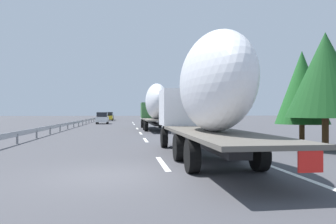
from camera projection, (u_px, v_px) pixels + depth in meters
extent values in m
plane|color=#424247|center=(123.00, 124.00, 48.80)|extent=(260.00, 260.00, 0.00)
cube|color=white|center=(163.00, 163.00, 11.39)|extent=(3.20, 0.20, 0.01)
cube|color=white|center=(146.00, 140.00, 21.04)|extent=(3.20, 0.20, 0.01)
cube|color=white|center=(141.00, 133.00, 28.00)|extent=(3.20, 0.20, 0.01)
cube|color=white|center=(137.00, 129.00, 36.16)|extent=(3.20, 0.20, 0.01)
cube|color=white|center=(134.00, 124.00, 48.94)|extent=(3.20, 0.20, 0.01)
cube|color=white|center=(133.00, 123.00, 54.83)|extent=(3.20, 0.20, 0.01)
cube|color=white|center=(133.00, 122.00, 59.49)|extent=(3.20, 0.20, 0.01)
cube|color=white|center=(154.00, 123.00, 54.50)|extent=(110.00, 0.20, 0.01)
cube|color=#387038|center=(151.00, 110.00, 38.45)|extent=(2.40, 2.50, 1.90)
cube|color=black|center=(150.00, 106.00, 39.54)|extent=(0.08, 2.12, 0.80)
cube|color=#262628|center=(153.00, 123.00, 35.34)|extent=(11.53, 0.70, 0.24)
cube|color=#59544C|center=(156.00, 120.00, 32.24)|extent=(10.13, 2.50, 0.12)
ellipsoid|color=white|center=(156.00, 101.00, 31.98)|extent=(7.58, 2.20, 3.65)
cube|color=red|center=(169.00, 124.00, 27.34)|extent=(0.04, 0.56, 0.56)
cylinder|color=black|center=(142.00, 123.00, 38.30)|extent=(1.04, 0.30, 1.04)
cylinder|color=black|center=(160.00, 123.00, 38.60)|extent=(1.04, 0.30, 1.04)
cylinder|color=black|center=(145.00, 125.00, 33.28)|extent=(1.04, 0.35, 1.04)
cylinder|color=black|center=(165.00, 125.00, 33.58)|extent=(1.04, 0.35, 1.04)
cylinder|color=black|center=(146.00, 126.00, 30.90)|extent=(1.04, 0.35, 1.04)
cylinder|color=black|center=(168.00, 126.00, 31.20)|extent=(1.04, 0.35, 1.04)
cube|color=silver|center=(184.00, 108.00, 16.74)|extent=(2.40, 2.50, 1.90)
cube|color=black|center=(181.00, 99.00, 17.83)|extent=(0.08, 2.12, 0.80)
cube|color=#262628|center=(197.00, 139.00, 13.84)|extent=(10.75, 0.70, 0.24)
cube|color=#59544C|center=(215.00, 133.00, 10.95)|extent=(9.28, 2.50, 0.12)
ellipsoid|color=white|center=(213.00, 83.00, 11.23)|extent=(6.31, 2.20, 3.54)
cube|color=red|center=(310.00, 159.00, 6.47)|extent=(0.04, 0.56, 0.56)
cylinder|color=black|center=(164.00, 138.00, 16.58)|extent=(1.04, 0.30, 1.04)
cylinder|color=black|center=(204.00, 137.00, 16.88)|extent=(1.04, 0.30, 1.04)
cylinder|color=black|center=(179.00, 148.00, 11.99)|extent=(1.04, 0.35, 1.04)
cylinder|color=black|center=(233.00, 147.00, 12.29)|extent=(1.04, 0.35, 1.04)
cylinder|color=black|center=(192.00, 156.00, 9.61)|extent=(1.04, 0.35, 1.04)
cylinder|color=black|center=(259.00, 155.00, 9.91)|extent=(1.04, 0.35, 1.04)
cube|color=white|center=(102.00, 119.00, 51.27)|extent=(4.04, 1.87, 0.84)
cube|color=black|center=(102.00, 115.00, 50.98)|extent=(2.22, 1.65, 0.76)
cylinder|color=black|center=(98.00, 122.00, 52.40)|extent=(0.64, 0.22, 0.64)
cylinder|color=black|center=(108.00, 122.00, 52.63)|extent=(0.64, 0.22, 0.64)
cylinder|color=black|center=(97.00, 122.00, 49.92)|extent=(0.64, 0.22, 0.64)
cylinder|color=black|center=(107.00, 122.00, 50.15)|extent=(0.64, 0.22, 0.64)
cube|color=black|center=(110.00, 117.00, 79.58)|extent=(4.67, 1.73, 0.84)
cube|color=black|center=(110.00, 114.00, 79.23)|extent=(2.57, 1.53, 0.83)
cylinder|color=black|center=(107.00, 118.00, 80.90)|extent=(0.64, 0.22, 0.64)
cylinder|color=black|center=(113.00, 118.00, 81.11)|extent=(0.64, 0.22, 0.64)
cylinder|color=black|center=(107.00, 119.00, 78.04)|extent=(0.64, 0.22, 0.64)
cylinder|color=black|center=(113.00, 119.00, 78.25)|extent=(0.64, 0.22, 0.64)
cube|color=gold|center=(109.00, 118.00, 70.30)|extent=(4.05, 1.76, 0.84)
cube|color=black|center=(109.00, 114.00, 70.00)|extent=(2.23, 1.55, 0.73)
cylinder|color=black|center=(106.00, 119.00, 71.43)|extent=(0.64, 0.22, 0.64)
cylinder|color=black|center=(113.00, 119.00, 71.65)|extent=(0.64, 0.22, 0.64)
cylinder|color=black|center=(105.00, 119.00, 68.95)|extent=(0.64, 0.22, 0.64)
cylinder|color=black|center=(112.00, 119.00, 69.16)|extent=(0.64, 0.22, 0.64)
cylinder|color=gray|center=(161.00, 115.00, 54.25)|extent=(0.10, 0.10, 2.79)
cube|color=#2D569E|center=(161.00, 105.00, 54.25)|extent=(0.06, 0.90, 0.70)
cylinder|color=#472D19|center=(325.00, 134.00, 15.63)|extent=(0.32, 0.32, 1.62)
cone|color=#194C1E|center=(325.00, 75.00, 15.63)|extent=(3.91, 3.91, 4.34)
cylinder|color=#472D19|center=(187.00, 117.00, 65.68)|extent=(0.34, 0.34, 1.73)
cone|color=#286B2D|center=(187.00, 101.00, 65.69)|extent=(2.61, 2.61, 5.22)
cylinder|color=#472D19|center=(189.00, 119.00, 53.17)|extent=(0.29, 0.29, 1.65)
cone|color=#194C1E|center=(189.00, 100.00, 53.17)|extent=(2.42, 2.42, 4.61)
cylinder|color=#472D19|center=(210.00, 120.00, 41.89)|extent=(0.31, 0.31, 1.60)
cone|color=#286B2D|center=(210.00, 100.00, 41.90)|extent=(2.85, 2.85, 4.01)
cylinder|color=#472D19|center=(302.00, 134.00, 18.11)|extent=(0.30, 0.30, 1.21)
cone|color=#1E5B23|center=(302.00, 87.00, 18.11)|extent=(3.06, 3.06, 4.30)
cube|color=#9EA0A5|center=(86.00, 120.00, 50.95)|extent=(94.00, 0.06, 0.32)
cube|color=slate|center=(17.00, 139.00, 18.56)|extent=(0.10, 0.10, 0.60)
cube|color=slate|center=(37.00, 134.00, 22.61)|extent=(0.10, 0.10, 0.60)
cube|color=slate|center=(50.00, 131.00, 26.66)|extent=(0.10, 0.10, 0.60)
cube|color=slate|center=(60.00, 128.00, 30.71)|extent=(0.10, 0.10, 0.60)
cube|color=slate|center=(68.00, 127.00, 34.76)|extent=(0.10, 0.10, 0.60)
cube|color=slate|center=(74.00, 125.00, 38.80)|extent=(0.10, 0.10, 0.60)
cube|color=slate|center=(79.00, 124.00, 42.85)|extent=(0.10, 0.10, 0.60)
cube|color=slate|center=(83.00, 123.00, 46.90)|extent=(0.10, 0.10, 0.60)
cube|color=slate|center=(86.00, 122.00, 50.95)|extent=(0.10, 0.10, 0.60)
cube|color=slate|center=(89.00, 121.00, 55.00)|extent=(0.10, 0.10, 0.60)
cube|color=slate|center=(92.00, 121.00, 59.05)|extent=(0.10, 0.10, 0.60)
cube|color=slate|center=(94.00, 120.00, 63.10)|extent=(0.10, 0.10, 0.60)
cube|color=slate|center=(96.00, 120.00, 67.15)|extent=(0.10, 0.10, 0.60)
cube|color=slate|center=(97.00, 119.00, 71.20)|extent=(0.10, 0.10, 0.60)
cube|color=slate|center=(99.00, 119.00, 75.25)|extent=(0.10, 0.10, 0.60)
cube|color=slate|center=(100.00, 119.00, 79.29)|extent=(0.10, 0.10, 0.60)
cube|color=slate|center=(101.00, 118.00, 83.34)|extent=(0.10, 0.10, 0.60)
cube|color=slate|center=(103.00, 118.00, 87.39)|extent=(0.10, 0.10, 0.60)
cube|color=slate|center=(104.00, 118.00, 91.44)|extent=(0.10, 0.10, 0.60)
cube|color=slate|center=(105.00, 118.00, 95.49)|extent=(0.10, 0.10, 0.60)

